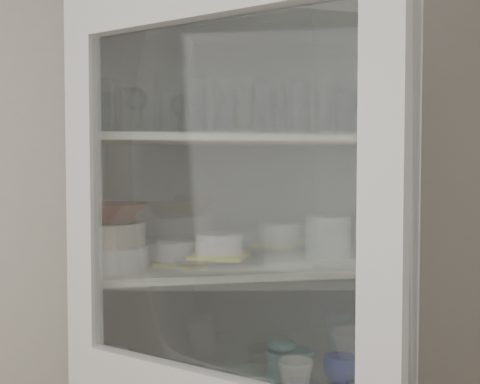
{
  "coord_description": "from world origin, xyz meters",
  "views": [
    {
      "loc": [
        -0.18,
        -0.6,
        1.57
      ],
      "look_at": [
        0.2,
        1.27,
        1.49
      ],
      "focal_mm": 45.0,
      "sensor_mm": 36.0,
      "label": 1
    }
  ],
  "objects_px": {
    "terracotta_bowl": "(108,213)",
    "yellow_trivet": "(219,256)",
    "plate_stack_front": "(109,257)",
    "teal_jar": "(282,362)",
    "goblet_0": "(135,110)",
    "mug_blue": "(341,369)",
    "glass_platter": "(219,260)",
    "white_ramekin": "(219,244)",
    "goblet_3": "(349,113)",
    "pantry_cabinet": "(236,355)",
    "grey_bowl_stack": "(328,237)",
    "mug_white": "(295,377)",
    "white_canister": "(110,370)",
    "mug_teal": "(300,364)",
    "goblet_1": "(180,115)",
    "goblet_2": "(280,111)",
    "plate_stack_back": "(165,249)",
    "cream_bowl": "(109,234)"
  },
  "relations": [
    {
      "from": "terracotta_bowl",
      "to": "yellow_trivet",
      "type": "relative_size",
      "value": 1.43
    },
    {
      "from": "plate_stack_front",
      "to": "teal_jar",
      "type": "distance_m",
      "value": 0.67
    },
    {
      "from": "goblet_0",
      "to": "mug_blue",
      "type": "distance_m",
      "value": 1.07
    },
    {
      "from": "glass_platter",
      "to": "white_ramekin",
      "type": "bearing_deg",
      "value": 0.0
    },
    {
      "from": "goblet_3",
      "to": "white_ramekin",
      "type": "relative_size",
      "value": 1.24
    },
    {
      "from": "pantry_cabinet",
      "to": "goblet_0",
      "type": "height_order",
      "value": "pantry_cabinet"
    },
    {
      "from": "goblet_3",
      "to": "grey_bowl_stack",
      "type": "bearing_deg",
      "value": -139.67
    },
    {
      "from": "yellow_trivet",
      "to": "mug_white",
      "type": "relative_size",
      "value": 1.53
    },
    {
      "from": "terracotta_bowl",
      "to": "white_canister",
      "type": "bearing_deg",
      "value": 90.0
    },
    {
      "from": "goblet_0",
      "to": "grey_bowl_stack",
      "type": "relative_size",
      "value": 1.16
    },
    {
      "from": "goblet_0",
      "to": "mug_teal",
      "type": "bearing_deg",
      "value": -8.48
    },
    {
      "from": "mug_blue",
      "to": "mug_white",
      "type": "xyz_separation_m",
      "value": [
        -0.17,
        -0.06,
        0.01
      ]
    },
    {
      "from": "goblet_0",
      "to": "white_canister",
      "type": "xyz_separation_m",
      "value": [
        -0.09,
        -0.06,
        -0.82
      ]
    },
    {
      "from": "goblet_1",
      "to": "goblet_3",
      "type": "xyz_separation_m",
      "value": [
        0.59,
        -0.0,
        0.02
      ]
    },
    {
      "from": "terracotta_bowl",
      "to": "grey_bowl_stack",
      "type": "height_order",
      "value": "terracotta_bowl"
    },
    {
      "from": "teal_jar",
      "to": "terracotta_bowl",
      "type": "bearing_deg",
      "value": -174.64
    },
    {
      "from": "teal_jar",
      "to": "yellow_trivet",
      "type": "bearing_deg",
      "value": -177.15
    },
    {
      "from": "grey_bowl_stack",
      "to": "terracotta_bowl",
      "type": "bearing_deg",
      "value": -174.67
    },
    {
      "from": "goblet_2",
      "to": "white_ramekin",
      "type": "bearing_deg",
      "value": -154.7
    },
    {
      "from": "plate_stack_front",
      "to": "pantry_cabinet",
      "type": "bearing_deg",
      "value": 13.73
    },
    {
      "from": "yellow_trivet",
      "to": "grey_bowl_stack",
      "type": "xyz_separation_m",
      "value": [
        0.37,
        0.03,
        0.05
      ]
    },
    {
      "from": "goblet_2",
      "to": "plate_stack_back",
      "type": "height_order",
      "value": "goblet_2"
    },
    {
      "from": "yellow_trivet",
      "to": "grey_bowl_stack",
      "type": "relative_size",
      "value": 1.12
    },
    {
      "from": "goblet_1",
      "to": "cream_bowl",
      "type": "distance_m",
      "value": 0.47
    },
    {
      "from": "teal_jar",
      "to": "white_canister",
      "type": "bearing_deg",
      "value": 178.32
    },
    {
      "from": "terracotta_bowl",
      "to": "white_ramekin",
      "type": "bearing_deg",
      "value": 6.89
    },
    {
      "from": "goblet_2",
      "to": "yellow_trivet",
      "type": "bearing_deg",
      "value": -154.7
    },
    {
      "from": "cream_bowl",
      "to": "mug_teal",
      "type": "height_order",
      "value": "cream_bowl"
    },
    {
      "from": "goblet_1",
      "to": "goblet_2",
      "type": "xyz_separation_m",
      "value": [
        0.34,
        -0.01,
        0.02
      ]
    },
    {
      "from": "plate_stack_back",
      "to": "terracotta_bowl",
      "type": "height_order",
      "value": "terracotta_bowl"
    },
    {
      "from": "pantry_cabinet",
      "to": "plate_stack_back",
      "type": "relative_size",
      "value": 10.65
    },
    {
      "from": "plate_stack_back",
      "to": "goblet_3",
      "type": "bearing_deg",
      "value": -2.14
    },
    {
      "from": "cream_bowl",
      "to": "terracotta_bowl",
      "type": "relative_size",
      "value": 0.9
    },
    {
      "from": "glass_platter",
      "to": "teal_jar",
      "type": "bearing_deg",
      "value": 2.85
    },
    {
      "from": "goblet_2",
      "to": "mug_teal",
      "type": "xyz_separation_m",
      "value": [
        0.04,
        -0.1,
        -0.85
      ]
    },
    {
      "from": "pantry_cabinet",
      "to": "white_canister",
      "type": "xyz_separation_m",
      "value": [
        -0.41,
        -0.03,
        -0.01
      ]
    },
    {
      "from": "cream_bowl",
      "to": "grey_bowl_stack",
      "type": "height_order",
      "value": "grey_bowl_stack"
    },
    {
      "from": "yellow_trivet",
      "to": "mug_blue",
      "type": "relative_size",
      "value": 1.53
    },
    {
      "from": "pantry_cabinet",
      "to": "mug_white",
      "type": "bearing_deg",
      "value": -46.72
    },
    {
      "from": "cream_bowl",
      "to": "white_ramekin",
      "type": "height_order",
      "value": "cream_bowl"
    },
    {
      "from": "white_ramekin",
      "to": "teal_jar",
      "type": "distance_m",
      "value": 0.45
    },
    {
      "from": "cream_bowl",
      "to": "terracotta_bowl",
      "type": "bearing_deg",
      "value": 0.0
    },
    {
      "from": "grey_bowl_stack",
      "to": "teal_jar",
      "type": "relative_size",
      "value": 1.28
    },
    {
      "from": "plate_stack_back",
      "to": "mug_blue",
      "type": "xyz_separation_m",
      "value": [
        0.55,
        -0.18,
        -0.38
      ]
    },
    {
      "from": "teal_jar",
      "to": "white_canister",
      "type": "xyz_separation_m",
      "value": [
        -0.55,
        0.02,
        0.01
      ]
    },
    {
      "from": "goblet_1",
      "to": "mug_white",
      "type": "height_order",
      "value": "goblet_1"
    },
    {
      "from": "goblet_2",
      "to": "cream_bowl",
      "type": "distance_m",
      "value": 0.71
    },
    {
      "from": "yellow_trivet",
      "to": "white_canister",
      "type": "xyz_separation_m",
      "value": [
        -0.34,
        0.03,
        -0.36
      ]
    },
    {
      "from": "grey_bowl_stack",
      "to": "mug_white",
      "type": "xyz_separation_m",
      "value": [
        -0.15,
        -0.13,
        -0.42
      ]
    },
    {
      "from": "yellow_trivet",
      "to": "teal_jar",
      "type": "distance_m",
      "value": 0.42
    }
  ]
}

